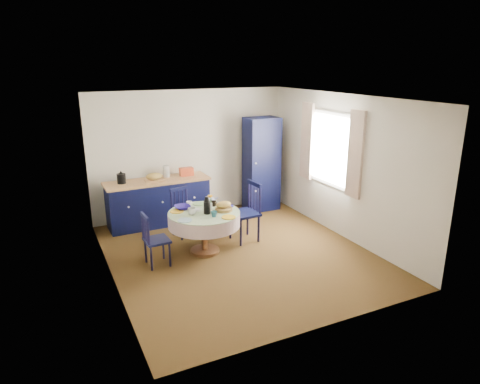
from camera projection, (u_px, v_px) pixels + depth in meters
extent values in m
plane|color=black|center=(239.00, 254.00, 6.98)|extent=(4.50, 4.50, 0.00)
plane|color=white|center=(239.00, 98.00, 6.25)|extent=(4.50, 4.50, 0.00)
cube|color=silver|center=(191.00, 153.00, 8.56)|extent=(4.00, 0.02, 2.50)
cube|color=silver|center=(106.00, 197.00, 5.79)|extent=(0.02, 4.50, 2.50)
cube|color=silver|center=(342.00, 167.00, 7.45)|extent=(0.02, 4.50, 2.50)
plane|color=white|center=(332.00, 150.00, 7.63)|extent=(0.00, 1.20, 1.20)
cube|color=beige|center=(355.00, 155.00, 6.98)|extent=(0.05, 0.34, 1.45)
cube|color=beige|center=(307.00, 141.00, 8.19)|extent=(0.05, 0.34, 1.45)
cube|color=black|center=(159.00, 203.00, 8.17)|extent=(1.91, 0.60, 0.83)
cube|color=#AF7F50|center=(157.00, 181.00, 8.04)|extent=(1.97, 0.64, 0.04)
cube|color=#AC391C|center=(186.00, 172.00, 8.33)|extent=(0.26, 0.14, 0.16)
cube|color=#AF7F50|center=(154.00, 180.00, 7.98)|extent=(0.34, 0.25, 0.02)
ellipsoid|color=#B49246|center=(154.00, 176.00, 7.96)|extent=(0.31, 0.20, 0.13)
cylinder|color=silver|center=(166.00, 171.00, 8.22)|extent=(0.12, 0.12, 0.22)
cube|color=black|center=(261.00, 164.00, 8.88)|extent=(0.68, 0.49, 1.93)
cylinder|color=white|center=(256.00, 163.00, 8.53)|extent=(0.04, 0.02, 0.04)
cylinder|color=white|center=(256.00, 191.00, 8.70)|extent=(0.04, 0.02, 0.04)
cylinder|color=#5A2E19|center=(205.00, 251.00, 7.04)|extent=(0.47, 0.47, 0.05)
cylinder|color=#5A2E19|center=(204.00, 233.00, 6.95)|extent=(0.10, 0.10, 0.63)
cylinder|color=#5A2E19|center=(204.00, 214.00, 6.85)|extent=(1.10, 1.10, 0.03)
cylinder|color=white|center=(204.00, 219.00, 6.88)|extent=(1.16, 1.16, 0.22)
cylinder|color=silver|center=(204.00, 212.00, 6.84)|extent=(1.16, 1.16, 0.01)
cylinder|color=#8BB1C3|center=(185.00, 220.00, 6.47)|extent=(0.22, 0.22, 0.01)
cylinder|color=yellow|center=(229.00, 217.00, 6.60)|extent=(0.22, 0.22, 0.01)
cylinder|color=navy|center=(227.00, 206.00, 7.12)|extent=(0.22, 0.22, 0.01)
cylinder|color=#94CB7B|center=(199.00, 204.00, 7.23)|extent=(0.22, 0.22, 0.01)
cylinder|color=yellow|center=(177.00, 211.00, 6.86)|extent=(0.22, 0.22, 0.01)
cylinder|color=#A08440|center=(224.00, 209.00, 6.90)|extent=(0.28, 0.28, 0.05)
ellipsoid|color=#B49246|center=(224.00, 205.00, 6.88)|extent=(0.26, 0.16, 0.11)
cube|color=silver|center=(197.00, 210.00, 6.88)|extent=(0.10, 0.07, 0.04)
cylinder|color=black|center=(170.00, 255.00, 6.50)|extent=(0.03, 0.03, 0.38)
cylinder|color=black|center=(163.00, 247.00, 6.75)|extent=(0.03, 0.03, 0.38)
cylinder|color=black|center=(151.00, 259.00, 6.37)|extent=(0.03, 0.03, 0.38)
cylinder|color=black|center=(146.00, 251.00, 6.62)|extent=(0.03, 0.03, 0.38)
cube|color=black|center=(157.00, 240.00, 6.50)|extent=(0.38, 0.39, 0.04)
cylinder|color=black|center=(148.00, 232.00, 6.23)|extent=(0.03, 0.03, 0.43)
cylinder|color=black|center=(143.00, 226.00, 6.49)|extent=(0.03, 0.03, 0.43)
cube|color=black|center=(145.00, 217.00, 6.31)|extent=(0.05, 0.34, 0.05)
cylinder|color=black|center=(147.00, 232.00, 6.30)|extent=(0.02, 0.02, 0.36)
cylinder|color=black|center=(146.00, 230.00, 6.37)|extent=(0.02, 0.02, 0.36)
cylinder|color=black|center=(144.00, 228.00, 6.44)|extent=(0.02, 0.02, 0.36)
cylinder|color=black|center=(182.00, 229.00, 7.47)|extent=(0.03, 0.03, 0.39)
cylinder|color=black|center=(197.00, 225.00, 7.65)|extent=(0.03, 0.03, 0.39)
cylinder|color=black|center=(173.00, 225.00, 7.68)|extent=(0.03, 0.03, 0.39)
cylinder|color=black|center=(188.00, 221.00, 7.87)|extent=(0.03, 0.03, 0.39)
cube|color=black|center=(184.00, 214.00, 7.60)|extent=(0.46, 0.45, 0.04)
cylinder|color=black|center=(171.00, 201.00, 7.57)|extent=(0.03, 0.03, 0.44)
cylinder|color=black|center=(186.00, 198.00, 7.76)|extent=(0.03, 0.03, 0.44)
cube|color=black|center=(179.00, 189.00, 7.60)|extent=(0.35, 0.12, 0.06)
cylinder|color=black|center=(175.00, 202.00, 7.62)|extent=(0.02, 0.02, 0.37)
cylinder|color=black|center=(179.00, 201.00, 7.67)|extent=(0.02, 0.02, 0.37)
cylinder|color=black|center=(183.00, 200.00, 7.72)|extent=(0.02, 0.02, 0.37)
cylinder|color=black|center=(230.00, 226.00, 7.53)|extent=(0.04, 0.04, 0.48)
cylinder|color=black|center=(241.00, 233.00, 7.21)|extent=(0.04, 0.04, 0.48)
cylinder|color=black|center=(248.00, 222.00, 7.69)|extent=(0.04, 0.04, 0.48)
cylinder|color=black|center=(259.00, 229.00, 7.38)|extent=(0.04, 0.04, 0.48)
cube|color=black|center=(244.00, 213.00, 7.38)|extent=(0.47, 0.49, 0.04)
cylinder|color=black|center=(249.00, 194.00, 7.55)|extent=(0.04, 0.04, 0.53)
cylinder|color=black|center=(260.00, 200.00, 7.24)|extent=(0.04, 0.04, 0.53)
cube|color=black|center=(254.00, 184.00, 7.32)|extent=(0.07, 0.42, 0.07)
cylinder|color=black|center=(251.00, 197.00, 7.48)|extent=(0.02, 0.02, 0.44)
cylinder|color=black|center=(254.00, 198.00, 7.40)|extent=(0.02, 0.02, 0.44)
cylinder|color=black|center=(257.00, 200.00, 7.32)|extent=(0.02, 0.02, 0.44)
imported|color=silver|center=(192.00, 211.00, 6.72)|extent=(0.14, 0.14, 0.11)
imported|color=#255B6B|center=(214.00, 214.00, 6.62)|extent=(0.10, 0.10, 0.09)
imported|color=black|center=(214.00, 204.00, 7.11)|extent=(0.11, 0.11, 0.09)
imported|color=silver|center=(189.00, 204.00, 7.10)|extent=(0.09, 0.09, 0.09)
imported|color=navy|center=(182.00, 207.00, 6.96)|extent=(0.26, 0.26, 0.06)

